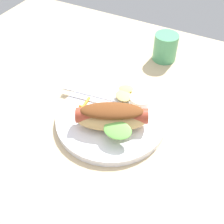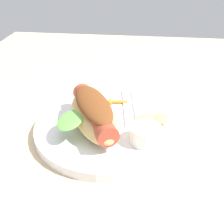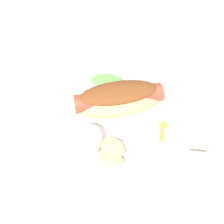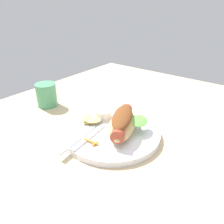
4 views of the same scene
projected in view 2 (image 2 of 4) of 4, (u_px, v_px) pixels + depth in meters
The scene contains 8 objects.
ground_plane at pixel (121, 136), 49.98cm from camera, with size 120.00×90.00×1.80cm, color tan.
plate at pixel (108, 128), 49.08cm from camera, with size 25.34×25.34×1.60cm, color white.
hot_dog at pixel (93, 113), 46.44cm from camera, with size 17.27×13.03×5.64cm.
sauce_ramekin at pixel (146, 134), 43.81cm from camera, with size 4.99×4.99×2.70cm, color white.
fork at pixel (136, 104), 54.56cm from camera, with size 15.58×3.32×0.40cm.
knife at pixel (127, 107), 53.46cm from camera, with size 13.71×1.40×0.36cm, color silver.
chips_pile at pixel (153, 121), 47.75cm from camera, with size 5.72×6.72×2.02cm.
carrot_garnish at pixel (116, 102), 54.92cm from camera, with size 1.87×4.01×0.70cm.
Camera 2 is at (40.54, 3.31, 28.50)cm, focal length 45.30 mm.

